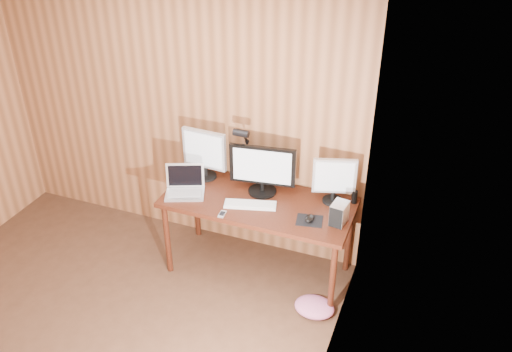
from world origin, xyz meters
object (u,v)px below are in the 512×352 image
Objects in this scene: keyboard at (250,205)px; monitor_left at (204,153)px; phone at (222,214)px; monitor_center at (262,169)px; monitor_right at (334,179)px; hard_drive at (339,213)px; laptop at (185,186)px; desk at (261,208)px; speaker at (354,197)px; desk_lamp at (244,146)px; mouse at (310,218)px.

monitor_left is at bearing 137.08° from keyboard.
keyboard reaches higher than phone.
monitor_right is at bearing -1.21° from monitor_center.
laptop is at bearing -171.35° from hard_drive.
speaker reaches higher than desk.
hard_drive is at bearing 9.30° from phone.
monitor_right is at bearing 7.50° from desk_lamp.
hard_drive is 0.93m from phone.
monitor_left is at bearing 176.18° from hard_drive.
speaker is at bearing 88.03° from hard_drive.
monitor_left is 4.64× the size of phone.
monitor_center is 0.32m from keyboard.
speaker reaches higher than phone.
monitor_left is 0.35m from laptop.
monitor_center is 0.60m from mouse.
speaker is at bearing 0.71° from monitor_center.
monitor_right is 0.40m from mouse.
monitor_center is at bearing 169.64° from monitor_right.
monitor_center is 0.60m from monitor_right.
desk_lamp is at bearing -178.77° from speaker.
monitor_right is at bearing 4.09° from monitor_left.
monitor_center is at bearing 69.33° from keyboard.
laptop is 3.53× the size of mouse.
desk_lamp reaches higher than hard_drive.
monitor_center is 3.13× the size of hard_drive.
phone is 0.64m from desk_lamp.
monitor_center is 0.26m from desk_lamp.
laptop is 3.47× the size of speaker.
phone is at bearing -150.04° from speaker.
monitor_right is 3.53× the size of speaker.
monitor_left is 1.35m from speaker.
desk is 14.23× the size of mouse.
keyboard is at bearing -102.21° from desk.
phone is at bearing -144.27° from keyboard.
desk is 0.69m from monitor_left.
monitor_right reaches higher than desk.
laptop reaches higher than speaker.
desk is 8.95× the size of hard_drive.
desk is 3.96× the size of monitor_right.
monitor_left reaches higher than keyboard.
mouse is 0.98× the size of speaker.
mouse reaches higher than desk.
monitor_center reaches higher than keyboard.
monitor_right is 3.59× the size of mouse.
laptop reaches higher than mouse.
mouse is at bearing -21.99° from desk.
monitor_right is (1.16, 0.02, -0.03)m from monitor_left.
keyboard is 0.26m from phone.
speaker is at bearing 32.93° from mouse.
monitor_right is at bearing -8.36° from laptop.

